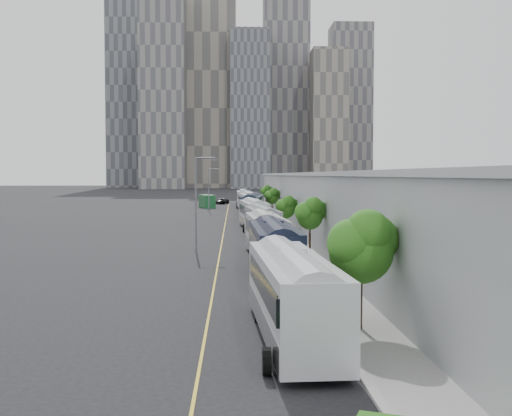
{
  "coord_description": "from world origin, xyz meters",
  "views": [
    {
      "loc": [
        -0.25,
        -20.27,
        6.95
      ],
      "look_at": [
        2.37,
        55.73,
        3.0
      ],
      "focal_mm": 45.0,
      "sensor_mm": 36.0,
      "label": 1
    }
  ],
  "objects_px": {
    "bus_1": "(274,255)",
    "street_lamp_far": "(210,187)",
    "bus_9": "(245,198)",
    "street_lamp_near": "(198,196)",
    "bus_7": "(248,203)",
    "suv": "(222,201)",
    "bus_3": "(262,226)",
    "bus_4": "(253,216)",
    "bus_5": "(253,209)",
    "bus_2": "(266,239)",
    "bus_8": "(243,200)",
    "bus_0": "(292,303)",
    "shipping_container": "(207,201)",
    "bus_6": "(250,206)"
  },
  "relations": [
    {
      "from": "bus_7",
      "to": "bus_9",
      "type": "distance_m",
      "value": 27.81
    },
    {
      "from": "bus_2",
      "to": "street_lamp_near",
      "type": "height_order",
      "value": "street_lamp_near"
    },
    {
      "from": "bus_1",
      "to": "street_lamp_near",
      "type": "relative_size",
      "value": 1.55
    },
    {
      "from": "bus_4",
      "to": "bus_6",
      "type": "xyz_separation_m",
      "value": [
        0.15,
        26.62,
        0.07
      ]
    },
    {
      "from": "bus_3",
      "to": "bus_7",
      "type": "height_order",
      "value": "bus_7"
    },
    {
      "from": "bus_7",
      "to": "street_lamp_near",
      "type": "xyz_separation_m",
      "value": [
        -5.99,
        -64.57,
        3.42
      ]
    },
    {
      "from": "bus_2",
      "to": "bus_5",
      "type": "height_order",
      "value": "bus_5"
    },
    {
      "from": "bus_4",
      "to": "street_lamp_near",
      "type": "bearing_deg",
      "value": -108.07
    },
    {
      "from": "bus_8",
      "to": "street_lamp_near",
      "type": "relative_size",
      "value": 1.5
    },
    {
      "from": "bus_7",
      "to": "bus_9",
      "type": "height_order",
      "value": "bus_7"
    },
    {
      "from": "bus_0",
      "to": "bus_6",
      "type": "height_order",
      "value": "bus_6"
    },
    {
      "from": "bus_8",
      "to": "shipping_container",
      "type": "bearing_deg",
      "value": -166.88
    },
    {
      "from": "bus_0",
      "to": "street_lamp_far",
      "type": "distance_m",
      "value": 93.89
    },
    {
      "from": "bus_1",
      "to": "bus_9",
      "type": "xyz_separation_m",
      "value": [
        0.09,
        109.09,
        -0.15
      ]
    },
    {
      "from": "bus_3",
      "to": "bus_2",
      "type": "bearing_deg",
      "value": -95.79
    },
    {
      "from": "bus_9",
      "to": "suv",
      "type": "xyz_separation_m",
      "value": [
        -5.63,
        0.74,
        -0.79
      ]
    },
    {
      "from": "bus_6",
      "to": "street_lamp_near",
      "type": "distance_m",
      "value": 50.4
    },
    {
      "from": "bus_6",
      "to": "suv",
      "type": "height_order",
      "value": "bus_6"
    },
    {
      "from": "suv",
      "to": "street_lamp_near",
      "type": "bearing_deg",
      "value": -70.51
    },
    {
      "from": "bus_1",
      "to": "bus_7",
      "type": "height_order",
      "value": "bus_1"
    },
    {
      "from": "bus_4",
      "to": "bus_5",
      "type": "relative_size",
      "value": 0.93
    },
    {
      "from": "bus_8",
      "to": "bus_1",
      "type": "bearing_deg",
      "value": -89.62
    },
    {
      "from": "bus_7",
      "to": "street_lamp_far",
      "type": "relative_size",
      "value": 1.55
    },
    {
      "from": "bus_5",
      "to": "street_lamp_near",
      "type": "height_order",
      "value": "street_lamp_near"
    },
    {
      "from": "bus_8",
      "to": "street_lamp_far",
      "type": "relative_size",
      "value": 1.58
    },
    {
      "from": "bus_3",
      "to": "bus_4",
      "type": "distance_m",
      "value": 14.66
    },
    {
      "from": "bus_9",
      "to": "bus_5",
      "type": "bearing_deg",
      "value": -87.69
    },
    {
      "from": "bus_4",
      "to": "bus_5",
      "type": "bearing_deg",
      "value": 84.6
    },
    {
      "from": "bus_4",
      "to": "shipping_container",
      "type": "xyz_separation_m",
      "value": [
        -8.18,
        52.95,
        -0.25
      ]
    },
    {
      "from": "bus_0",
      "to": "bus_4",
      "type": "height_order",
      "value": "bus_4"
    },
    {
      "from": "bus_9",
      "to": "street_lamp_near",
      "type": "relative_size",
      "value": 1.42
    },
    {
      "from": "bus_5",
      "to": "bus_7",
      "type": "relative_size",
      "value": 1.12
    },
    {
      "from": "bus_6",
      "to": "shipping_container",
      "type": "xyz_separation_m",
      "value": [
        -8.32,
        26.34,
        -0.31
      ]
    },
    {
      "from": "bus_2",
      "to": "suv",
      "type": "height_order",
      "value": "bus_2"
    },
    {
      "from": "bus_5",
      "to": "bus_9",
      "type": "height_order",
      "value": "bus_5"
    },
    {
      "from": "bus_8",
      "to": "bus_7",
      "type": "bearing_deg",
      "value": -86.97
    },
    {
      "from": "bus_1",
      "to": "bus_5",
      "type": "bearing_deg",
      "value": 88.57
    },
    {
      "from": "bus_1",
      "to": "street_lamp_far",
      "type": "height_order",
      "value": "street_lamp_far"
    },
    {
      "from": "street_lamp_far",
      "to": "bus_0",
      "type": "bearing_deg",
      "value": -85.78
    },
    {
      "from": "bus_9",
      "to": "shipping_container",
      "type": "bearing_deg",
      "value": -115.33
    },
    {
      "from": "bus_4",
      "to": "bus_1",
      "type": "bearing_deg",
      "value": -93.95
    },
    {
      "from": "bus_8",
      "to": "shipping_container",
      "type": "xyz_separation_m",
      "value": [
        -7.65,
        -1.78,
        -0.23
      ]
    },
    {
      "from": "bus_2",
      "to": "bus_4",
      "type": "distance_m",
      "value": 28.68
    },
    {
      "from": "street_lamp_far",
      "to": "suv",
      "type": "relative_size",
      "value": 1.63
    },
    {
      "from": "bus_8",
      "to": "bus_5",
      "type": "bearing_deg",
      "value": -88.75
    },
    {
      "from": "bus_4",
      "to": "bus_5",
      "type": "distance_m",
      "value": 15.17
    },
    {
      "from": "bus_4",
      "to": "suv",
      "type": "distance_m",
      "value": 70.01
    },
    {
      "from": "bus_1",
      "to": "bus_4",
      "type": "relative_size",
      "value": 1.01
    },
    {
      "from": "bus_4",
      "to": "bus_9",
      "type": "bearing_deg",
      "value": 85.72
    },
    {
      "from": "bus_8",
      "to": "shipping_container",
      "type": "height_order",
      "value": "bus_8"
    }
  ]
}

